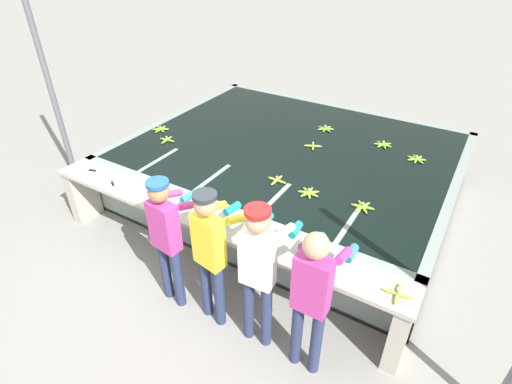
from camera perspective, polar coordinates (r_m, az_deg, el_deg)
name	(u,v)px	position (r m, az deg, el deg)	size (l,w,h in m)	color
ground_plane	(200,284)	(5.05, -7.97, -12.85)	(80.00, 80.00, 0.00)	gray
wash_tank	(291,170)	(6.37, 4.97, 3.14)	(4.76, 3.87, 0.87)	gray
work_ledge	(208,234)	(4.75, -6.87, -5.99)	(4.76, 0.45, 0.87)	#B7B2A3
worker_0	(168,232)	(4.29, -12.49, -5.61)	(0.46, 0.73, 1.62)	navy
worker_1	(212,247)	(4.00, -6.36, -7.82)	(0.48, 0.74, 1.65)	navy
worker_2	(259,265)	(3.75, 0.45, -10.36)	(0.44, 0.73, 1.68)	navy
worker_3	(313,292)	(3.60, 8.08, -13.94)	(0.41, 0.71, 1.66)	navy
banana_bunch_floating_0	(363,207)	(4.88, 14.98, -2.04)	(0.28, 0.28, 0.08)	#7FAD33
banana_bunch_floating_1	(309,193)	(5.01, 7.55, -0.10)	(0.28, 0.28, 0.08)	#7FAD33
banana_bunch_floating_2	(325,129)	(6.75, 9.88, 8.91)	(0.28, 0.28, 0.08)	#75A333
banana_bunch_floating_3	(313,146)	(6.14, 8.13, 6.54)	(0.27, 0.27, 0.08)	#8CB738
banana_bunch_floating_4	(160,129)	(6.81, -13.49, 8.72)	(0.27, 0.28, 0.08)	#7FAD33
banana_bunch_floating_5	(383,144)	(6.43, 17.67, 6.50)	(0.28, 0.28, 0.08)	#7FAD33
banana_bunch_floating_6	(416,159)	(6.16, 21.91, 4.40)	(0.28, 0.28, 0.08)	#7FAD33
banana_bunch_floating_7	(277,180)	(5.23, 2.99, 1.71)	(0.28, 0.28, 0.08)	#93BC3D
banana_bunch_floating_8	(167,140)	(6.42, -12.62, 7.29)	(0.28, 0.28, 0.08)	#75A333
banana_bunch_ledge_0	(398,294)	(3.91, 19.58, -13.54)	(0.28, 0.28, 0.08)	#9EC642
knife_0	(114,186)	(5.42, -19.66, 0.80)	(0.32, 0.20, 0.02)	silver
knife_1	(97,171)	(5.85, -21.77, 2.80)	(0.34, 0.12, 0.02)	silver
support_post_left	(49,85)	(7.19, -27.41, 13.42)	(0.09, 0.09, 3.20)	slate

